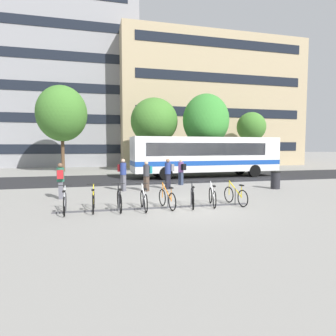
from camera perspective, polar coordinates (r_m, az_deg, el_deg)
ground at (r=11.95m, az=3.92°, el=-7.63°), size 200.00×200.00×0.00m
bus_lane_asphalt at (r=22.16m, az=-4.53°, el=-2.10°), size 80.00×7.20×0.01m
city_bus at (r=23.39m, az=7.73°, el=2.56°), size 12.11×3.01×3.20m
bike_rack at (r=11.51m, az=-2.40°, el=-7.62°), size 7.79×0.25×0.70m
parked_bicycle_silver_0 at (r=11.33m, az=-19.81°, el=-6.56°), size 0.52×1.72×0.99m
parked_bicycle_yellow_1 at (r=11.38m, az=-14.58°, el=-6.40°), size 0.52×1.72×0.99m
parked_bicycle_black_2 at (r=11.28m, az=-9.64°, el=-6.41°), size 0.52×1.72×0.99m
parked_bicycle_white_3 at (r=11.27m, az=-4.83°, el=-6.37°), size 0.52×1.72×0.99m
parked_bicycle_orange_4 at (r=11.53m, az=-0.19°, el=-6.11°), size 0.52×1.71×0.99m
parked_bicycle_black_5 at (r=11.79m, az=4.88°, el=-5.90°), size 0.64×1.67×0.99m
parked_bicycle_white_6 at (r=12.14m, az=8.81°, el=-5.64°), size 0.59×1.69×0.99m
parked_bicycle_yellow_7 at (r=12.56m, az=13.27°, el=-5.37°), size 0.52×1.72×0.99m
commuter_red_pack_0 at (r=16.09m, az=-8.95°, el=-0.88°), size 0.53×0.61×1.79m
commuter_grey_pack_1 at (r=16.56m, az=0.07°, el=-0.73°), size 0.57×0.40×1.76m
commuter_red_pack_2 at (r=14.33m, az=-20.58°, el=-1.96°), size 0.37×0.54×1.70m
commuter_black_pack_3 at (r=18.38m, az=2.65°, el=-0.41°), size 0.51×0.60×1.67m
commuter_teal_pack_4 at (r=15.84m, az=-4.24°, el=-1.17°), size 0.60×0.57×1.67m
trash_bin at (r=17.89m, az=20.57°, el=-2.23°), size 0.55×0.55×1.03m
street_tree_0 at (r=30.16m, az=-20.35°, el=10.10°), size 4.81×4.81×8.36m
street_tree_1 at (r=27.71m, az=7.53°, el=9.34°), size 4.36×4.36×7.41m
street_tree_2 at (r=34.34m, az=16.22°, el=7.82°), size 3.26×3.26×6.36m
street_tree_3 at (r=28.26m, az=-2.76°, el=9.27°), size 4.55×4.55×7.17m
building_left_wing at (r=43.72m, az=-22.67°, el=14.97°), size 23.10×13.07×21.60m
building_right_wing at (r=42.60m, az=6.80°, el=12.05°), size 24.03×13.73×16.47m
building_centre_block at (r=49.62m, az=-9.65°, el=10.08°), size 15.28×12.19×15.03m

